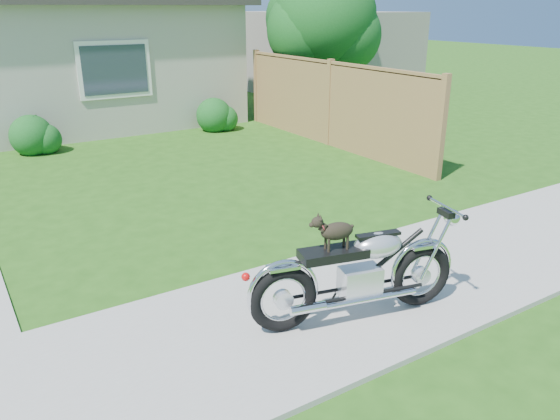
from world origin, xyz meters
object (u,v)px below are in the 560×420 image
object	(u,v)px
fence	(330,103)
potted_plant_right	(31,134)
tree_near	(330,23)
motorcycle_with_dog	(360,271)
tree_far	(322,12)

from	to	relation	value
fence	potted_plant_right	xyz separation A→B (m)	(-5.85, 2.80, -0.53)
tree_near	motorcycle_with_dog	xyz separation A→B (m)	(-5.80, -8.20, -2.04)
tree_near	tree_far	distance (m)	2.85
tree_far	motorcycle_with_dog	xyz separation A→B (m)	(-7.33, -10.60, -2.28)
tree_far	potted_plant_right	size ratio (longest dim) A/B	5.33
potted_plant_right	fence	bearing A→B (deg)	-25.57
tree_far	potted_plant_right	world-z (taller)	tree_far
fence	motorcycle_with_dog	distance (m)	7.50
fence	tree_far	world-z (taller)	tree_far
fence	tree_near	bearing A→B (deg)	53.51
fence	tree_far	xyz separation A→B (m)	(3.04, 4.45, 1.88)
tree_near	motorcycle_with_dog	size ratio (longest dim) A/B	1.84
tree_near	motorcycle_with_dog	bearing A→B (deg)	-125.30
fence	tree_near	size ratio (longest dim) A/B	1.64
fence	potted_plant_right	distance (m)	6.51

